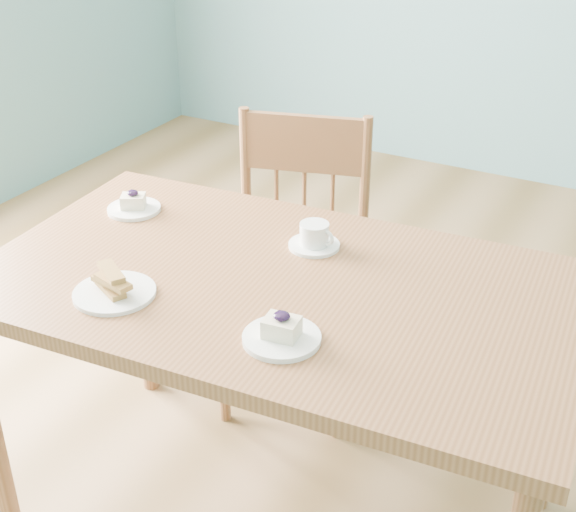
{
  "coord_description": "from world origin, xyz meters",
  "views": [
    {
      "loc": [
        0.54,
        -1.63,
        1.72
      ],
      "look_at": [
        -0.25,
        -0.16,
        0.8
      ],
      "focal_mm": 50.0,
      "sensor_mm": 36.0,
      "label": 1
    }
  ],
  "objects": [
    {
      "name": "cheesecake_plate_near",
      "position": [
        -0.13,
        -0.43,
        0.78
      ],
      "size": [
        0.16,
        0.16,
        0.07
      ],
      "rotation": [
        0.0,
        0.0,
        0.11
      ],
      "color": "white",
      "rests_on": "dining_table"
    },
    {
      "name": "biscotti_plate",
      "position": [
        -0.55,
        -0.45,
        0.78
      ],
      "size": [
        0.19,
        0.19,
        0.06
      ],
      "rotation": [
        0.0,
        0.0,
        -0.39
      ],
      "color": "white",
      "rests_on": "dining_table"
    },
    {
      "name": "cheesecake_plate_far",
      "position": [
        -0.79,
        -0.07,
        0.78
      ],
      "size": [
        0.15,
        0.15,
        0.06
      ],
      "rotation": [
        0.0,
        0.0,
        0.49
      ],
      "color": "white",
      "rests_on": "dining_table"
    },
    {
      "name": "dining_table",
      "position": [
        -0.25,
        -0.21,
        0.69
      ],
      "size": [
        1.48,
        0.91,
        0.76
      ],
      "rotation": [
        0.0,
        0.0,
        0.07
      ],
      "color": "brown",
      "rests_on": "ground"
    },
    {
      "name": "dining_chair",
      "position": [
        -0.49,
        0.32,
        0.48
      ],
      "size": [
        0.52,
        0.51,
        0.93
      ],
      "rotation": [
        0.0,
        0.0,
        0.28
      ],
      "color": "brown",
      "rests_on": "ground"
    },
    {
      "name": "coffee_cup",
      "position": [
        -0.25,
        -0.02,
        0.79
      ],
      "size": [
        0.13,
        0.13,
        0.07
      ],
      "rotation": [
        0.0,
        0.0,
        -0.15
      ],
      "color": "white",
      "rests_on": "dining_table"
    },
    {
      "name": "room",
      "position": [
        0.0,
        0.0,
        1.35
      ],
      "size": [
        5.01,
        5.01,
        2.71
      ],
      "color": "olive",
      "rests_on": "ground"
    }
  ]
}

